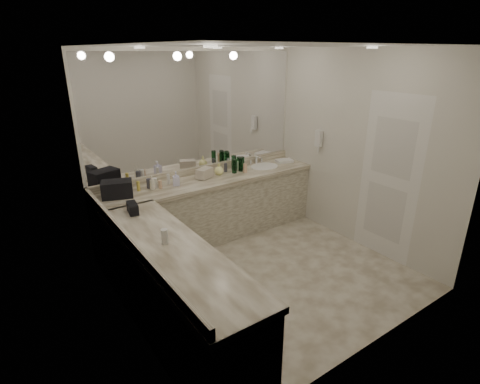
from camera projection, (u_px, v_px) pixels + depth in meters
floor at (262, 273)px, 4.58m from camera, size 3.20×3.20×0.00m
ceiling at (268, 46)px, 3.66m from camera, size 3.20×3.20×0.00m
wall_back at (199, 146)px, 5.27m from camera, size 3.20×0.02×2.60m
wall_left at (121, 204)px, 3.26m from camera, size 0.02×3.00×2.60m
wall_right at (359, 151)px, 4.97m from camera, size 0.02×3.00×2.60m
vanity_back_base at (211, 210)px, 5.35m from camera, size 3.20×0.60×0.84m
vanity_back_top at (211, 180)px, 5.18m from camera, size 3.20×0.64×0.06m
vanity_left_base at (174, 294)px, 3.51m from camera, size 0.60×2.40×0.84m
vanity_left_top at (172, 251)px, 3.35m from camera, size 0.64×2.42×0.06m
backsplash_back at (200, 170)px, 5.38m from camera, size 3.20×0.04×0.10m
backsplash_left at (128, 239)px, 3.40m from camera, size 0.04×3.00×0.10m
mirror_back at (198, 112)px, 5.09m from camera, size 3.12×0.01×1.55m
mirror_left at (116, 151)px, 3.10m from camera, size 0.01×2.92×1.55m
sink at (264, 167)px, 5.69m from camera, size 0.44×0.44×0.03m
faucet at (256, 159)px, 5.83m from camera, size 0.24×0.16×0.14m
wall_phone at (319, 138)px, 5.47m from camera, size 0.06×0.10×0.24m
door at (389, 179)px, 4.67m from camera, size 0.02×0.82×2.10m
black_toiletry_bag at (117, 189)px, 4.48m from camera, size 0.41×0.33×0.20m
black_bag_spill at (133, 208)px, 4.05m from camera, size 0.12×0.22×0.11m
cream_cosmetic_case at (204, 174)px, 5.15m from camera, size 0.27×0.22×0.13m
hand_towel at (284, 161)px, 5.91m from camera, size 0.29×0.23×0.04m
lotion_left at (165, 236)px, 3.40m from camera, size 0.06×0.06×0.15m
soap_bottle_a at (152, 183)px, 4.71m from camera, size 0.09×0.09×0.18m
soap_bottle_b at (176, 179)px, 4.86m from camera, size 0.11×0.11×0.19m
soap_bottle_c at (219, 169)px, 5.29m from camera, size 0.17×0.17×0.17m
green_bottle_0 at (234, 163)px, 5.49m from camera, size 0.07×0.07×0.22m
green_bottle_1 at (242, 163)px, 5.52m from camera, size 0.07×0.07×0.19m
green_bottle_2 at (234, 166)px, 5.36m from camera, size 0.07×0.07×0.21m
green_bottle_3 at (239, 163)px, 5.56m from camera, size 0.06×0.06×0.18m
green_bottle_4 at (241, 164)px, 5.45m from camera, size 0.06×0.06×0.20m
amenity_bottle_0 at (149, 183)px, 4.78m from camera, size 0.06×0.06×0.13m
amenity_bottle_1 at (245, 168)px, 5.40m from camera, size 0.06×0.06×0.13m
amenity_bottle_2 at (160, 184)px, 4.77m from camera, size 0.05×0.05×0.11m
amenity_bottle_3 at (226, 168)px, 5.43m from camera, size 0.04×0.04×0.13m
amenity_bottle_4 at (238, 165)px, 5.58m from camera, size 0.05×0.05×0.10m
amenity_bottle_5 at (239, 166)px, 5.50m from camera, size 0.04×0.04×0.14m
amenity_bottle_6 at (168, 179)px, 4.93m from camera, size 0.04×0.04×0.13m
amenity_bottle_7 at (138, 186)px, 4.69m from camera, size 0.04×0.04×0.13m
amenity_bottle_8 at (155, 183)px, 4.79m from camera, size 0.06×0.06×0.13m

